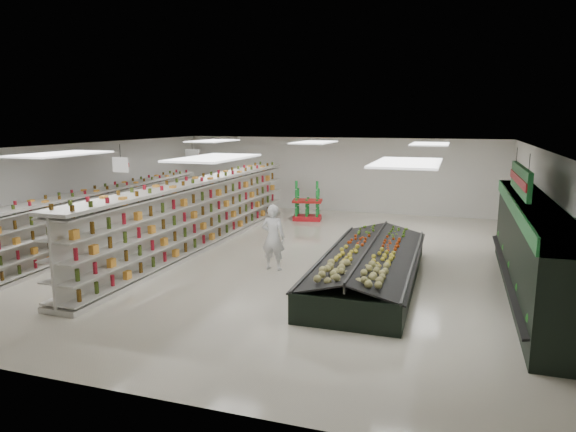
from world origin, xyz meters
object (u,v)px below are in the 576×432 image
(produce_island, at_px, (370,265))
(shopper_background, at_px, (207,203))
(soda_endcap, at_px, (307,203))
(gondola_left, at_px, (113,216))
(gondola_center, at_px, (200,217))
(shopper_main, at_px, (273,237))

(produce_island, height_order, shopper_background, shopper_background)
(soda_endcap, relative_size, shopper_background, 0.81)
(gondola_left, distance_m, soda_endcap, 7.47)
(gondola_center, height_order, shopper_background, gondola_center)
(gondola_left, bearing_deg, soda_endcap, 44.88)
(produce_island, distance_m, shopper_background, 8.37)
(produce_island, xyz_separation_m, shopper_background, (-6.86, 4.77, 0.47))
(gondola_left, height_order, produce_island, gondola_left)
(soda_endcap, bearing_deg, gondola_left, -132.56)
(soda_endcap, distance_m, shopper_background, 4.00)
(gondola_left, xyz_separation_m, produce_island, (8.72, -1.70, -0.40))
(gondola_center, distance_m, shopper_main, 3.44)
(gondola_left, distance_m, shopper_background, 3.60)
(produce_island, height_order, shopper_main, shopper_main)
(gondola_left, bearing_deg, gondola_center, 0.97)
(produce_island, bearing_deg, gondola_left, 168.98)
(shopper_main, height_order, shopper_background, shopper_background)
(soda_endcap, bearing_deg, produce_island, -62.97)
(gondola_left, xyz_separation_m, gondola_center, (3.07, 0.19, 0.15))
(produce_island, height_order, soda_endcap, soda_endcap)
(gondola_left, relative_size, shopper_background, 5.81)
(soda_endcap, distance_m, shopper_main, 7.02)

